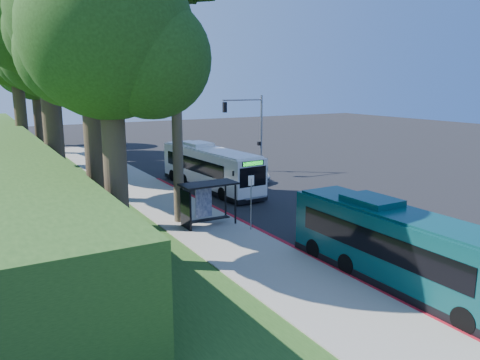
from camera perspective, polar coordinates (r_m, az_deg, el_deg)
ground at (r=33.03m, az=4.85°, el=-2.47°), size 140.00×140.00×0.00m
sidewalk at (r=29.59m, az=-6.88°, el=-4.09°), size 4.50×70.00×0.12m
red_curb at (r=27.16m, az=0.96°, el=-5.46°), size 0.25×30.00×0.13m
grass_verge at (r=32.71m, az=-19.62°, el=-3.22°), size 8.00×70.00×0.06m
bus_shelter at (r=26.64m, az=-4.46°, el=-1.95°), size 3.20×1.51×2.55m
stop_sign_pole at (r=25.60m, az=1.36°, el=-1.85°), size 0.35×0.06×3.17m
traffic_signal_pole at (r=42.62m, az=1.46°, el=6.84°), size 4.10×0.30×7.00m
palm_tree at (r=27.07m, az=-8.10°, el=20.74°), size 4.20×4.20×14.40m
tree_0 at (r=27.06m, az=-17.96°, el=17.79°), size 8.40×8.00×15.70m
tree_1 at (r=34.88m, az=-22.73°, el=18.53°), size 10.50×10.00×18.26m
tree_2 at (r=42.78m, az=-21.93°, el=14.15°), size 8.82×8.40×15.12m
tree_3 at (r=50.56m, az=-25.74°, el=15.07°), size 10.08×9.60×17.28m
tree_4 at (r=58.66m, az=-23.72°, el=12.42°), size 8.40×8.00×14.14m
tree_5 at (r=66.70m, az=-23.62°, el=11.59°), size 7.35×7.00×12.86m
tree_6 at (r=21.00m, az=-15.48°, el=15.71°), size 7.56×7.20×13.74m
white_bus at (r=36.28m, az=-3.74°, el=1.56°), size 3.19×11.67×3.44m
teal_bus at (r=20.07m, az=19.08°, el=-7.77°), size 2.44×11.19×3.33m
pickup at (r=39.23m, az=0.68°, el=0.86°), size 2.88×5.07×1.33m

